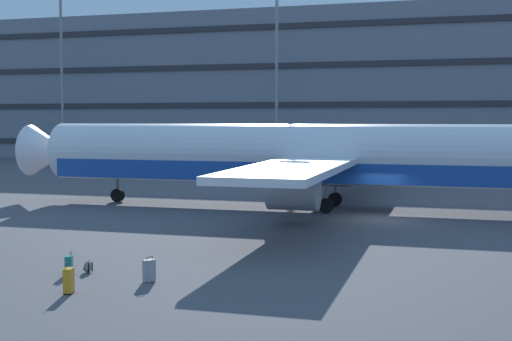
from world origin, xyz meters
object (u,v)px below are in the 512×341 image
suitcase_upright (69,264)px  suitcase_silver (69,280)px  airliner (316,157)px  backpack_laid_flat (88,267)px  suitcase_black (149,270)px

suitcase_upright → suitcase_silver: (1.48, -2.43, 0.08)m
airliner → suitcase_upright: 20.94m
backpack_laid_flat → suitcase_black: bearing=-14.2°
suitcase_silver → suitcase_upright: bearing=121.4°
suitcase_silver → suitcase_black: 2.81m
suitcase_upright → backpack_laid_flat: suitcase_upright is taller
airliner → backpack_laid_flat: (-4.49, -19.71, -3.03)m
suitcase_silver → backpack_laid_flat: suitcase_silver is taller
airliner → suitcase_upright: size_ratio=49.84×
airliner → suitcase_black: size_ratio=45.30×
airliner → suitcase_black: airliner is taller
suitcase_black → backpack_laid_flat: (-2.78, 0.70, -0.21)m
backpack_laid_flat → airliner: bearing=77.2°
airliner → suitcase_black: bearing=-94.8°
suitcase_silver → suitcase_black: size_ratio=1.13×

